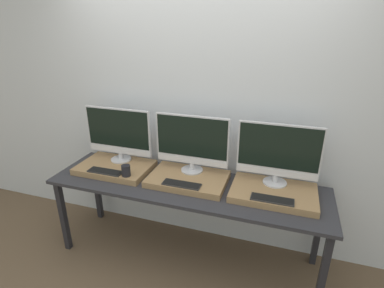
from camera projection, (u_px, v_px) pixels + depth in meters
name	position (u px, v px, depth m)	size (l,w,h in m)	color
ground_plane	(174.00, 281.00, 2.56)	(12.00, 12.00, 0.00)	brown
wall_back	(200.00, 112.00, 2.70)	(8.00, 0.04, 2.60)	silver
workbench	(186.00, 191.00, 2.58)	(2.38, 0.66, 0.77)	#2D2D33
wooden_riser_left	(115.00, 167.00, 2.79)	(0.66, 0.44, 0.06)	#99754C
monitor_left	(119.00, 133.00, 2.78)	(0.64, 0.19, 0.51)	silver
keyboard_left	(105.00, 171.00, 2.64)	(0.32, 0.10, 0.01)	#2D2D2D
mug	(126.00, 171.00, 2.56)	(0.08, 0.08, 0.10)	black
wooden_riser_center	(188.00, 179.00, 2.59)	(0.66, 0.44, 0.06)	#99754C
monitor_center	(192.00, 142.00, 2.57)	(0.64, 0.19, 0.51)	silver
keyboard_center	(182.00, 184.00, 2.43)	(0.32, 0.10, 0.01)	#2D2D2D
wooden_riser_right	(273.00, 193.00, 2.38)	(0.66, 0.44, 0.06)	#99754C
monitor_right	(278.00, 153.00, 2.36)	(0.64, 0.19, 0.51)	silver
keyboard_right	(272.00, 199.00, 2.22)	(0.32, 0.10, 0.01)	#2D2D2D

